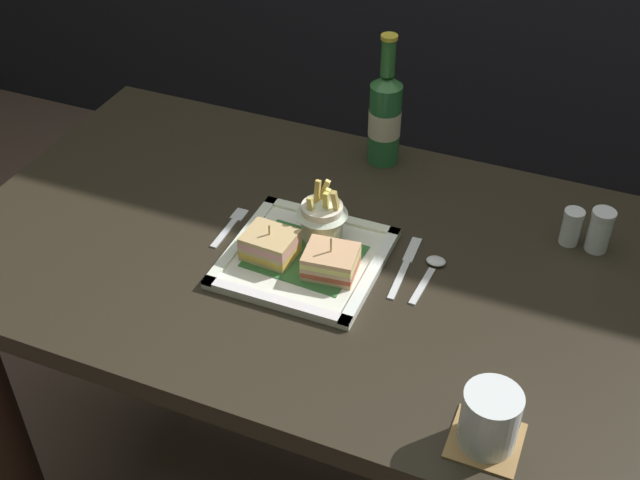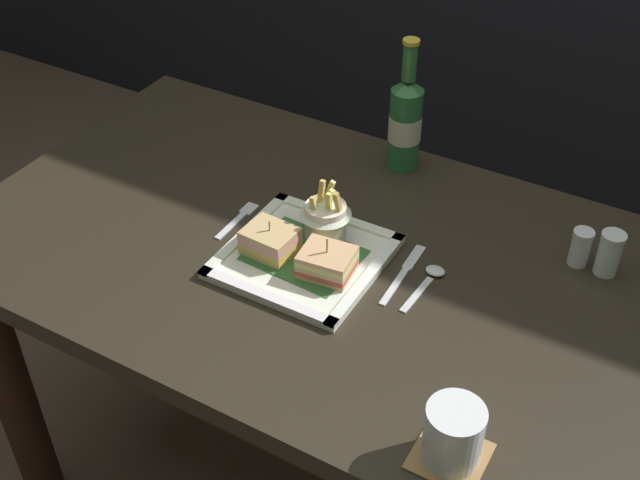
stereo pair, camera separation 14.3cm
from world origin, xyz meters
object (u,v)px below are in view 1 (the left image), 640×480
object	(u,v)px
salt_shaker	(571,229)
beer_bottle	(385,116)
water_glass	(489,421)
sandwich_half_right	(331,262)
spoon	(432,268)
dining_table	(334,313)
square_plate	(305,258)
sandwich_half_left	(270,245)
fork	(231,225)
fries_cup	(322,214)
knife	(406,264)
pepper_shaker	(599,233)

from	to	relation	value
salt_shaker	beer_bottle	bearing A→B (deg)	162.12
water_glass	salt_shaker	world-z (taller)	water_glass
sandwich_half_right	spoon	bearing A→B (deg)	27.91
sandwich_half_right	water_glass	distance (m)	0.41
dining_table	water_glass	xyz separation A→B (m)	(0.35, -0.30, 0.19)
square_plate	sandwich_half_left	world-z (taller)	sandwich_half_left
sandwich_half_right	fork	xyz separation A→B (m)	(-0.23, 0.06, -0.03)
dining_table	salt_shaker	xyz separation A→B (m)	(0.38, 0.19, 0.18)
beer_bottle	fork	bearing A→B (deg)	-120.56
fries_cup	water_glass	distance (m)	0.51
square_plate	knife	xyz separation A→B (m)	(0.17, 0.06, -0.00)
square_plate	sandwich_half_right	size ratio (longest dim) A/B	2.79
spoon	pepper_shaker	distance (m)	0.31
fries_cup	salt_shaker	xyz separation A→B (m)	(0.42, 0.17, -0.03)
square_plate	sandwich_half_left	size ratio (longest dim) A/B	2.92
fries_cup	spoon	xyz separation A→B (m)	(0.21, -0.00, -0.05)
sandwich_half_left	salt_shaker	bearing A→B (deg)	27.74
square_plate	sandwich_half_left	distance (m)	0.07
water_glass	salt_shaker	xyz separation A→B (m)	(0.03, 0.50, -0.01)
fries_cup	pepper_shaker	size ratio (longest dim) A/B	1.38
dining_table	salt_shaker	bearing A→B (deg)	26.94
salt_shaker	water_glass	bearing A→B (deg)	-94.00
sandwich_half_left	fries_cup	size ratio (longest dim) A/B	0.80
sandwich_half_right	salt_shaker	distance (m)	0.45
sandwich_half_right	salt_shaker	xyz separation A→B (m)	(0.37, 0.25, -0.00)
sandwich_half_right	fries_cup	world-z (taller)	fries_cup
beer_bottle	spoon	xyz separation A→B (m)	(0.20, -0.30, -0.10)
fries_cup	pepper_shaker	xyz separation A→B (m)	(0.47, 0.17, -0.02)
spoon	salt_shaker	bearing A→B (deg)	39.16
square_plate	fries_cup	xyz separation A→B (m)	(0.01, 0.07, 0.05)
dining_table	fries_cup	size ratio (longest dim) A/B	12.04
sandwich_half_left	water_glass	size ratio (longest dim) A/B	0.99
fries_cup	water_glass	world-z (taller)	fries_cup
spoon	pepper_shaker	size ratio (longest dim) A/B	1.58
pepper_shaker	salt_shaker	bearing A→B (deg)	180.00
knife	spoon	bearing A→B (deg)	6.89
spoon	pepper_shaker	bearing A→B (deg)	33.42
water_glass	knife	distance (m)	0.39
water_glass	spoon	xyz separation A→B (m)	(-0.17, 0.33, -0.04)
sandwich_half_left	fork	bearing A→B (deg)	151.00
dining_table	knife	xyz separation A→B (m)	(0.13, 0.02, 0.15)
sandwich_half_right	fries_cup	distance (m)	0.10
square_plate	water_glass	size ratio (longest dim) A/B	2.89
salt_shaker	sandwich_half_right	bearing A→B (deg)	-145.35
water_glass	knife	size ratio (longest dim) A/B	0.53
sandwich_half_left	spoon	world-z (taller)	sandwich_half_left
sandwich_half_right	fork	distance (m)	0.24
knife	sandwich_half_right	bearing A→B (deg)	-144.97
water_glass	fries_cup	bearing A→B (deg)	139.30
beer_bottle	spoon	bearing A→B (deg)	-56.85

